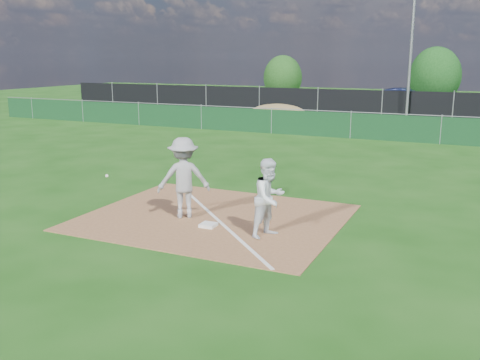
% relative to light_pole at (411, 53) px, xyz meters
% --- Properties ---
extents(ground, '(90.00, 90.00, 0.00)m').
position_rel_light_pole_xyz_m(ground, '(-1.50, -12.70, -4.00)').
color(ground, '#17480F').
rests_on(ground, ground).
extents(infield_dirt, '(6.00, 5.00, 0.02)m').
position_rel_light_pole_xyz_m(infield_dirt, '(-1.50, -21.70, -3.99)').
color(infield_dirt, brown).
rests_on(infield_dirt, ground).
extents(foul_line, '(5.01, 5.01, 0.01)m').
position_rel_light_pole_xyz_m(foul_line, '(-1.50, -21.70, -3.98)').
color(foul_line, white).
rests_on(foul_line, infield_dirt).
extents(green_fence, '(44.00, 0.05, 1.20)m').
position_rel_light_pole_xyz_m(green_fence, '(-1.50, -7.70, -3.40)').
color(green_fence, '#0E3418').
rests_on(green_fence, ground).
extents(dirt_mound, '(3.38, 2.60, 1.17)m').
position_rel_light_pole_xyz_m(dirt_mound, '(-6.50, -4.20, -3.42)').
color(dirt_mound, olive).
rests_on(dirt_mound, ground).
extents(black_fence, '(46.00, 0.04, 1.80)m').
position_rel_light_pole_xyz_m(black_fence, '(-1.50, 0.30, -3.10)').
color(black_fence, black).
rests_on(black_fence, ground).
extents(parking_lot, '(46.00, 9.00, 0.01)m').
position_rel_light_pole_xyz_m(parking_lot, '(-1.50, 5.30, -4.00)').
color(parking_lot, black).
rests_on(parking_lot, ground).
extents(light_pole, '(0.16, 0.16, 8.00)m').
position_rel_light_pole_xyz_m(light_pole, '(0.00, 0.00, 0.00)').
color(light_pole, slate).
rests_on(light_pole, ground).
extents(first_base, '(0.35, 0.35, 0.07)m').
position_rel_light_pole_xyz_m(first_base, '(-1.28, -22.42, -3.94)').
color(first_base, white).
rests_on(first_base, infield_dirt).
extents(play_at_first, '(2.81, 1.29, 1.93)m').
position_rel_light_pole_xyz_m(play_at_first, '(-2.16, -21.99, -3.01)').
color(play_at_first, '#A6A6A8').
rests_on(play_at_first, infield_dirt).
extents(runner, '(0.91, 1.01, 1.71)m').
position_rel_light_pole_xyz_m(runner, '(0.20, -22.42, -3.14)').
color(runner, white).
rests_on(runner, ground).
extents(car_left, '(4.22, 2.44, 1.35)m').
position_rel_light_pole_xyz_m(car_left, '(-7.70, 3.96, -3.31)').
color(car_left, '#9B9EA2').
rests_on(car_left, parking_lot).
extents(car_mid, '(5.09, 1.89, 1.66)m').
position_rel_light_pole_xyz_m(car_mid, '(-0.88, 5.33, -3.16)').
color(car_mid, black).
rests_on(car_mid, parking_lot).
extents(car_right, '(4.76, 2.40, 1.33)m').
position_rel_light_pole_xyz_m(car_right, '(2.12, 4.81, -3.33)').
color(car_right, black).
rests_on(car_right, parking_lot).
extents(tree_left, '(3.27, 3.27, 3.88)m').
position_rel_light_pole_xyz_m(tree_left, '(-11.78, 10.91, -2.00)').
color(tree_left, '#382316').
rests_on(tree_left, ground).
extents(tree_mid, '(3.81, 3.81, 4.51)m').
position_rel_light_pole_xyz_m(tree_mid, '(0.47, 10.95, -1.68)').
color(tree_mid, '#382316').
rests_on(tree_mid, ground).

